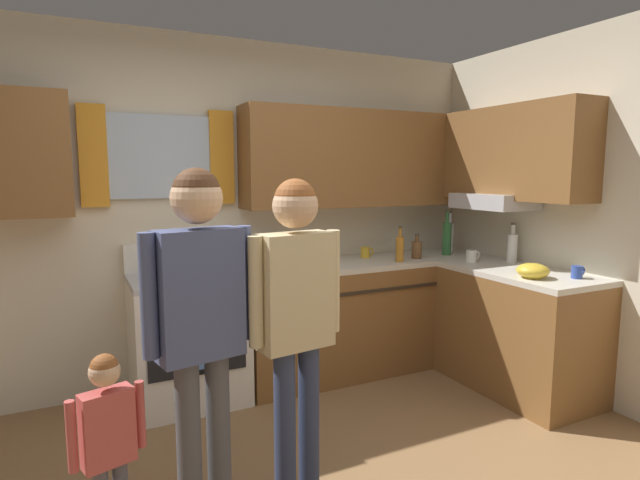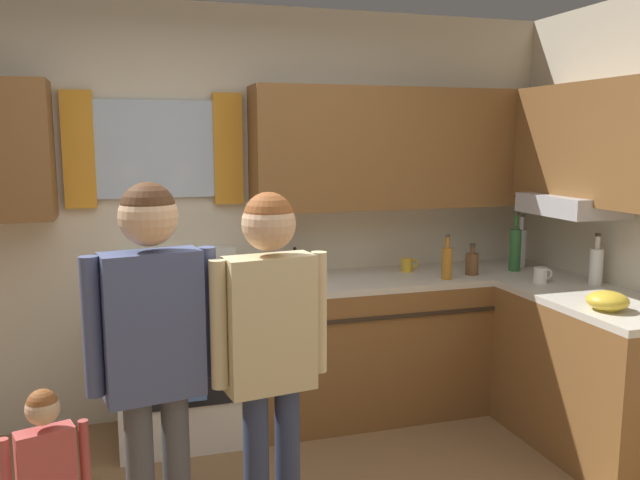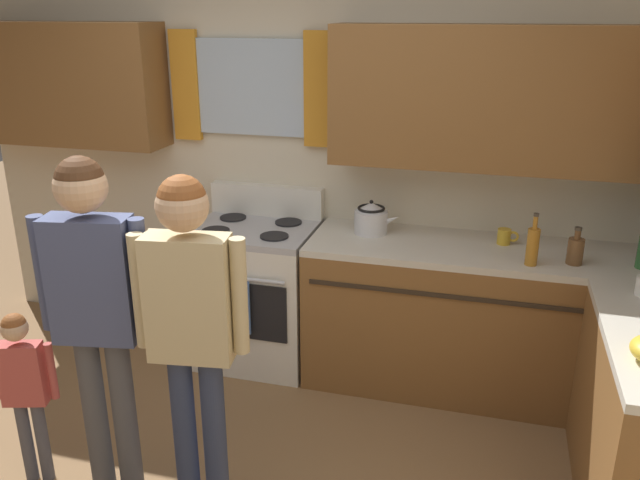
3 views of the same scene
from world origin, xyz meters
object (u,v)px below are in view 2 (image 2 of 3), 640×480
at_px(adult_in_plaid, 271,338).
at_px(small_child, 47,478).
at_px(bottle_wine_green, 515,248).
at_px(mug_ceramic_white, 541,275).
at_px(mug_mustard_yellow, 407,265).
at_px(stovetop_kettle, 295,264).
at_px(adult_holding_child, 153,341).
at_px(bottle_squat_brown, 472,263).
at_px(stove_oven, 182,360).
at_px(bottle_oil_amber, 447,262).
at_px(bottle_milk_white, 596,265).
at_px(bottle_tall_clear, 521,247).
at_px(mixing_bowl, 607,301).

distance_m(adult_in_plaid, small_child, 0.95).
bearing_deg(bottle_wine_green, mug_ceramic_white, -98.58).
relative_size(mug_ceramic_white, mug_mustard_yellow, 1.04).
bearing_deg(stovetop_kettle, adult_holding_child, -123.08).
relative_size(bottle_squat_brown, mug_ceramic_white, 1.63).
height_order(stove_oven, adult_in_plaid, adult_in_plaid).
distance_m(bottle_oil_amber, bottle_squat_brown, 0.24).
bearing_deg(small_child, mug_mustard_yellow, 35.60).
distance_m(bottle_milk_white, bottle_tall_clear, 0.62).
bearing_deg(bottle_squat_brown, stovetop_kettle, 169.65).
bearing_deg(bottle_wine_green, mug_mustard_yellow, 165.08).
distance_m(stovetop_kettle, adult_in_plaid, 1.52).
relative_size(bottle_oil_amber, adult_holding_child, 0.18).
height_order(bottle_milk_white, bottle_squat_brown, bottle_milk_white).
relative_size(bottle_oil_amber, mug_ceramic_white, 2.28).
distance_m(bottle_squat_brown, adult_in_plaid, 2.04).
distance_m(bottle_milk_white, mug_ceramic_white, 0.33).
height_order(stovetop_kettle, adult_in_plaid, adult_in_plaid).
bearing_deg(small_child, bottle_wine_green, 25.25).
relative_size(bottle_tall_clear, mug_mustard_yellow, 3.05).
relative_size(stove_oven, mug_ceramic_white, 8.76).
xyz_separation_m(bottle_tall_clear, mug_mustard_yellow, (-0.81, 0.09, -0.10)).
height_order(mug_ceramic_white, stovetop_kettle, stovetop_kettle).
bearing_deg(adult_in_plaid, bottle_milk_white, 19.11).
distance_m(mug_ceramic_white, adult_in_plaid, 2.11).
height_order(mug_mustard_yellow, adult_in_plaid, adult_in_plaid).
bearing_deg(mug_mustard_yellow, adult_in_plaid, -131.06).
xyz_separation_m(mug_mustard_yellow, mixing_bowl, (0.57, -1.21, 0.00)).
bearing_deg(bottle_wine_green, small_child, -154.75).
bearing_deg(bottle_milk_white, adult_holding_child, -163.98).
xyz_separation_m(stove_oven, small_child, (-0.61, -1.42, 0.09)).
distance_m(stove_oven, small_child, 1.54).
bearing_deg(small_child, bottle_milk_white, 15.11).
relative_size(stove_oven, bottle_oil_amber, 3.85).
bearing_deg(stove_oven, bottle_oil_amber, -6.81).
distance_m(bottle_wine_green, adult_holding_child, 2.73).
relative_size(mug_ceramic_white, adult_holding_child, 0.08).
relative_size(bottle_tall_clear, small_child, 0.41).
distance_m(bottle_milk_white, bottle_oil_amber, 0.89).
bearing_deg(mixing_bowl, bottle_wine_green, 83.06).
bearing_deg(mixing_bowl, adult_in_plaid, -172.59).
bearing_deg(stove_oven, mixing_bowl, -28.18).
xyz_separation_m(stove_oven, adult_in_plaid, (0.24, -1.35, 0.53)).
bearing_deg(mug_ceramic_white, mixing_bowl, -96.02).
relative_size(bottle_oil_amber, stovetop_kettle, 1.04).
distance_m(stovetop_kettle, small_child, 2.06).
relative_size(bottle_oil_amber, bottle_squat_brown, 1.40).
height_order(mixing_bowl, adult_in_plaid, adult_in_plaid).
bearing_deg(bottle_wine_green, adult_in_plaid, -147.20).
bearing_deg(mug_mustard_yellow, bottle_oil_amber, -65.21).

